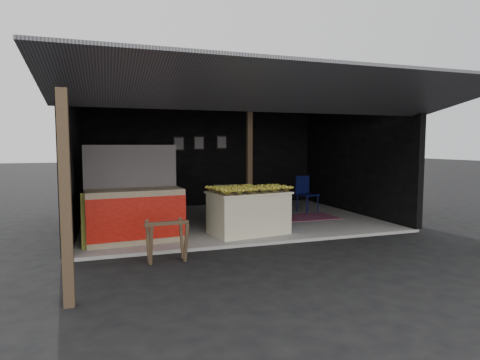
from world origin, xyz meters
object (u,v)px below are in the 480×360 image
object	(u,v)px
banana_table	(249,212)
water_barrel	(284,220)
plastic_chair	(305,191)
neighbor_stall	(135,213)
white_crate	(233,206)
sawhorse	(167,237)

from	to	relation	value
banana_table	water_barrel	distance (m)	0.82
plastic_chair	neighbor_stall	bearing A→B (deg)	-171.58
white_crate	neighbor_stall	bearing A→B (deg)	-154.81
white_crate	sawhorse	bearing A→B (deg)	-123.77
neighbor_stall	sawhorse	world-z (taller)	neighbor_stall
white_crate	plastic_chair	size ratio (longest dim) A/B	0.92
sawhorse	plastic_chair	size ratio (longest dim) A/B	0.71
white_crate	neighbor_stall	world-z (taller)	neighbor_stall
white_crate	water_barrel	world-z (taller)	white_crate
water_barrel	plastic_chair	bearing A→B (deg)	51.79
water_barrel	plastic_chair	xyz separation A→B (m)	(1.52, 1.93, 0.36)
banana_table	plastic_chair	xyz separation A→B (m)	(2.32, 1.94, 0.15)
plastic_chair	sawhorse	bearing A→B (deg)	-155.85
banana_table	neighbor_stall	distance (m)	2.26
banana_table	white_crate	world-z (taller)	white_crate
water_barrel	neighbor_stall	bearing A→B (deg)	179.00
banana_table	white_crate	bearing A→B (deg)	86.05
banana_table	water_barrel	bearing A→B (deg)	-7.76
neighbor_stall	banana_table	bearing A→B (deg)	-6.15
banana_table	water_barrel	world-z (taller)	banana_table
white_crate	water_barrel	xyz separation A→B (m)	(0.86, -0.81, -0.23)
banana_table	neighbor_stall	size ratio (longest dim) A/B	0.93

